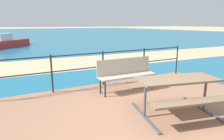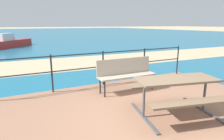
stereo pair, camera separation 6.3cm
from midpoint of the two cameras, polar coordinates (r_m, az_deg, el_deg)
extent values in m
plane|color=tan|center=(3.98, 12.96, -14.56)|extent=(240.00, 240.00, 0.00)
cube|color=#996B51|center=(3.97, 12.98, -14.18)|extent=(6.40, 5.20, 0.06)
cube|color=#196B8E|center=(42.77, -23.92, 9.77)|extent=(90.00, 90.00, 0.01)
cube|color=tan|center=(9.52, -12.14, 1.94)|extent=(54.09, 5.40, 0.01)
cube|color=#7A6047|center=(4.01, 18.89, -2.61)|extent=(1.69, 0.99, 0.04)
cube|color=#7A6047|center=(3.69, 22.97, -8.73)|extent=(1.61, 0.61, 0.04)
cube|color=#7A6047|center=(4.52, 15.08, -4.10)|extent=(1.61, 0.61, 0.04)
cylinder|color=#4C5156|center=(3.82, 9.79, -8.63)|extent=(0.06, 0.06, 0.73)
cube|color=#4C5156|center=(3.96, 9.58, -13.30)|extent=(0.35, 1.29, 0.03)
cylinder|color=#4C5156|center=(4.51, 25.85, -6.36)|extent=(0.06, 0.06, 0.73)
cube|color=#4C5156|center=(4.63, 25.41, -10.44)|extent=(0.35, 1.29, 0.03)
cube|color=tan|center=(5.22, 4.87, -1.67)|extent=(1.62, 0.43, 0.04)
cube|color=tan|center=(5.32, 3.94, 1.19)|extent=(1.62, 0.09, 0.42)
cylinder|color=#1E2328|center=(4.83, -1.77, -5.54)|extent=(0.04, 0.04, 0.43)
cylinder|color=#1E2328|center=(5.10, -3.14, -4.55)|extent=(0.04, 0.04, 0.43)
cylinder|color=#1E2328|center=(5.55, 12.12, -3.31)|extent=(0.04, 0.04, 0.43)
cylinder|color=#1E2328|center=(5.78, 10.32, -2.56)|extent=(0.04, 0.04, 0.43)
cylinder|color=#1E2328|center=(5.33, -16.90, -1.04)|extent=(0.04, 0.04, 1.02)
cylinder|color=#1E2328|center=(5.75, -2.30, 0.56)|extent=(0.04, 0.04, 1.02)
cylinder|color=#1E2328|center=(6.48, 9.66, 1.85)|extent=(0.04, 0.04, 1.02)
cylinder|color=#1E2328|center=(7.44, 18.89, 2.79)|extent=(0.04, 0.04, 1.02)
cylinder|color=#1E2328|center=(5.66, -2.34, 5.09)|extent=(5.90, 0.03, 0.03)
cylinder|color=#1E2328|center=(5.74, -2.30, 1.06)|extent=(5.90, 0.03, 0.03)
cube|color=red|center=(17.82, -27.64, 6.85)|extent=(3.47, 3.92, 0.55)
cube|color=silver|center=(17.53, -28.52, 8.50)|extent=(1.22, 1.33, 0.56)
cone|color=red|center=(19.71, -23.11, 7.78)|extent=(0.70, 0.70, 0.50)
camera|label=1|loc=(0.03, -89.67, 0.08)|focal=31.19mm
camera|label=2|loc=(0.03, 90.33, -0.08)|focal=31.19mm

